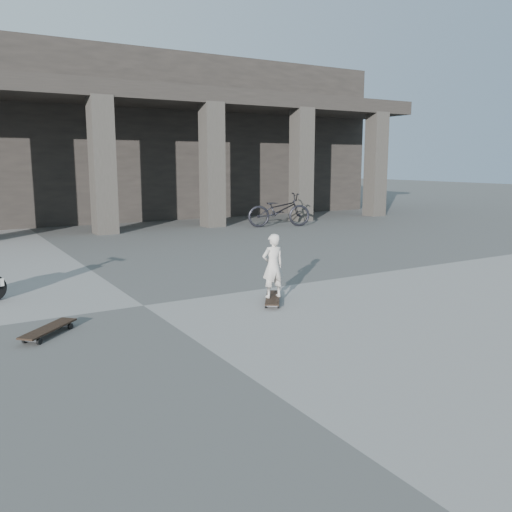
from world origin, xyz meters
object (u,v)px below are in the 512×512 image
longboard (273,298)px  skateboard_spare (48,330)px  child (273,266)px  bicycle (279,210)px

longboard → skateboard_spare: size_ratio=1.08×
longboard → child: child is taller
skateboard_spare → bicycle: bearing=-0.9°
skateboard_spare → bicycle: 11.86m
longboard → bicycle: bearing=0.5°
longboard → child: (0.00, 0.00, 0.51)m
skateboard_spare → child: child is taller
skateboard_spare → bicycle: (8.68, 8.07, 0.47)m
longboard → bicycle: size_ratio=0.41×
longboard → bicycle: (5.44, 8.15, 0.48)m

